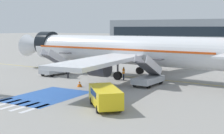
% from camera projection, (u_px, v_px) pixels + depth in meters
% --- Properties ---
extents(ground_plane, '(600.00, 600.00, 0.00)m').
position_uv_depth(ground_plane, '(121.00, 76.00, 45.60)').
color(ground_plane, gray).
extents(apron_leadline_yellow, '(74.85, 5.45, 0.01)m').
position_uv_depth(apron_leadline_yellow, '(120.00, 76.00, 45.71)').
color(apron_leadline_yellow, gold).
rests_on(apron_leadline_yellow, ground_plane).
extents(apron_stand_patch_blue, '(5.82, 8.51, 0.01)m').
position_uv_depth(apron_stand_patch_blue, '(47.00, 96.00, 32.10)').
color(apron_stand_patch_blue, '#2856A8').
rests_on(apron_stand_patch_blue, ground_plane).
extents(apron_walkway_bar_2, '(0.44, 3.60, 0.01)m').
position_uv_depth(apron_walkway_bar_2, '(6.00, 103.00, 29.04)').
color(apron_walkway_bar_2, silver).
rests_on(apron_walkway_bar_2, ground_plane).
extents(apron_walkway_bar_3, '(0.44, 3.60, 0.01)m').
position_uv_depth(apron_walkway_bar_3, '(16.00, 105.00, 28.44)').
color(apron_walkway_bar_3, silver).
rests_on(apron_walkway_bar_3, ground_plane).
extents(apron_walkway_bar_4, '(0.44, 3.60, 0.01)m').
position_uv_depth(apron_walkway_bar_4, '(25.00, 106.00, 27.85)').
color(apron_walkway_bar_4, silver).
rests_on(apron_walkway_bar_4, ground_plane).
extents(apron_walkway_bar_5, '(0.44, 3.60, 0.01)m').
position_uv_depth(apron_walkway_bar_5, '(35.00, 108.00, 27.26)').
color(apron_walkway_bar_5, silver).
rests_on(apron_walkway_bar_5, ground_plane).
extents(airliner, '(41.65, 35.58, 11.88)m').
position_uv_depth(airliner, '(124.00, 50.00, 44.86)').
color(airliner, silver).
rests_on(airliner, ground_plane).
extents(boarding_stairs_forward, '(2.53, 5.35, 4.03)m').
position_uv_depth(boarding_stairs_forward, '(56.00, 68.00, 46.56)').
color(boarding_stairs_forward, '#ADB2BA').
rests_on(boarding_stairs_forward, ground_plane).
extents(boarding_stairs_aft, '(2.53, 5.35, 3.93)m').
position_uv_depth(boarding_stairs_aft, '(148.00, 77.00, 37.98)').
color(boarding_stairs_aft, '#ADB2BA').
rests_on(boarding_stairs_aft, ground_plane).
extents(fuel_tanker, '(3.98, 10.73, 3.58)m').
position_uv_depth(fuel_tanker, '(201.00, 54.00, 61.47)').
color(fuel_tanker, '#38383D').
rests_on(fuel_tanker, ground_plane).
extents(service_van_0, '(4.98, 5.13, 1.79)m').
position_uv_depth(service_van_0, '(105.00, 96.00, 27.29)').
color(service_van_0, yellow).
rests_on(service_van_0, ground_plane).
extents(ground_crew_0, '(0.42, 0.49, 1.86)m').
position_uv_depth(ground_crew_0, '(68.00, 70.00, 43.55)').
color(ground_crew_0, '#2D2D33').
rests_on(ground_crew_0, ground_plane).
extents(ground_crew_1, '(0.31, 0.47, 1.78)m').
position_uv_depth(ground_crew_1, '(124.00, 73.00, 41.85)').
color(ground_crew_1, '#191E38').
rests_on(ground_crew_1, ground_plane).
extents(traffic_cone_0, '(0.63, 0.63, 0.70)m').
position_uv_depth(traffic_cone_0, '(80.00, 84.00, 37.16)').
color(traffic_cone_0, orange).
rests_on(traffic_cone_0, ground_plane).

